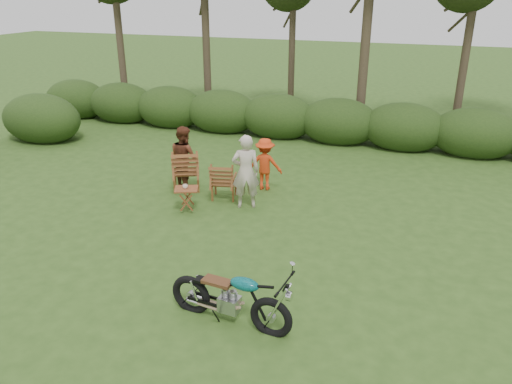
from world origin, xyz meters
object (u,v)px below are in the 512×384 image
(lawn_chair_right, at_px, (224,198))
(adult_b, at_px, (186,188))
(side_table, at_px, (187,200))
(lawn_chair_left, at_px, (187,189))
(motorcycle, at_px, (230,321))
(child, at_px, (265,189))
(adult_a, at_px, (246,206))
(cup, at_px, (185,186))

(lawn_chair_right, bearing_deg, adult_b, -27.14)
(lawn_chair_right, height_order, side_table, side_table)
(lawn_chair_left, bearing_deg, side_table, 90.84)
(motorcycle, xyz_separation_m, adult_b, (-3.05, 4.54, 0.00))
(lawn_chair_left, relative_size, child, 0.81)
(adult_a, relative_size, adult_b, 1.08)
(cup, relative_size, adult_b, 0.07)
(lawn_chair_right, xyz_separation_m, adult_b, (-1.14, 0.28, 0.00))
(lawn_chair_right, relative_size, adult_a, 0.53)
(adult_b, xyz_separation_m, child, (1.85, 0.59, 0.00))
(motorcycle, height_order, adult_b, adult_b)
(motorcycle, height_order, cup, cup)
(lawn_chair_left, xyz_separation_m, cup, (0.57, -1.14, 0.58))
(motorcycle, relative_size, child, 1.45)
(motorcycle, height_order, lawn_chair_right, motorcycle)
(motorcycle, distance_m, child, 5.26)
(side_table, relative_size, child, 0.42)
(motorcycle, distance_m, cup, 4.14)
(motorcycle, relative_size, lawn_chair_right, 2.08)
(motorcycle, distance_m, adult_a, 4.16)
(lawn_chair_left, bearing_deg, adult_b, -79.99)
(lawn_chair_right, bearing_deg, motorcycle, 100.68)
(lawn_chair_left, bearing_deg, child, 173.82)
(lawn_chair_right, distance_m, child, 1.12)
(adult_a, relative_size, child, 1.31)
(side_table, xyz_separation_m, child, (1.20, 1.80, -0.27))
(motorcycle, relative_size, cup, 16.70)
(lawn_chair_left, xyz_separation_m, child, (1.79, 0.67, 0.00))
(lawn_chair_right, xyz_separation_m, child, (0.71, 0.87, 0.00))
(lawn_chair_right, bearing_deg, lawn_chair_left, -23.56)
(cup, distance_m, adult_b, 1.50)
(cup, relative_size, child, 0.09)
(child, bearing_deg, lawn_chair_left, 13.03)
(motorcycle, distance_m, side_table, 4.10)
(lawn_chair_right, xyz_separation_m, cup, (-0.51, -0.95, 0.58))
(side_table, height_order, child, child)
(motorcycle, bearing_deg, child, 108.63)
(lawn_chair_right, distance_m, side_table, 1.09)
(side_table, relative_size, adult_a, 0.32)
(cup, xyz_separation_m, adult_a, (1.16, 0.66, -0.58))
(cup, xyz_separation_m, child, (1.22, 1.81, -0.58))
(cup, relative_size, adult_a, 0.07)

